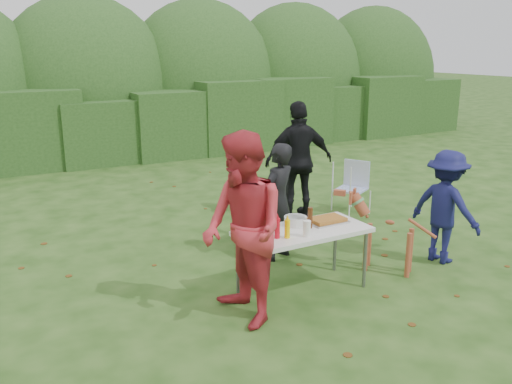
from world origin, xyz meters
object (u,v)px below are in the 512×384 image
folding_table (303,234)px  dog (389,234)px  lawn_chair (351,187)px  child (445,207)px  mustard_bottle (287,229)px  ketchup_bottle (277,228)px  camping_chair (258,213)px  person_black_puffy (299,161)px  person_red_jacket (243,230)px  paper_towel_roll (254,223)px  person_cook (278,202)px  beer_bottle (310,218)px

folding_table → dog: 1.26m
lawn_chair → child: bearing=52.9°
mustard_bottle → ketchup_bottle: 0.11m
child → camping_chair: bearing=35.1°
folding_table → mustard_bottle: mustard_bottle is taller
person_black_puffy → mustard_bottle: bearing=67.5°
folding_table → ketchup_bottle: size_ratio=6.82×
person_red_jacket → dog: (2.14, 0.21, -0.49)m
child → camping_chair: child is taller
mustard_bottle → paper_towel_roll: 0.38m
person_cook → child: 2.14m
lawn_chair → ketchup_bottle: (-2.81, -2.20, 0.42)m
folding_table → child: size_ratio=1.02×
person_red_jacket → mustard_bottle: bearing=103.8°
folding_table → camping_chair: size_ratio=1.65×
folding_table → person_black_puffy: (1.48, 2.30, 0.26)m
person_black_puffy → person_red_jacket: bearing=60.9°
dog → child: bearing=-133.4°
person_red_jacket → paper_towel_roll: (0.35, 0.42, -0.10)m
child → camping_chair: 2.49m
folding_table → child: bearing=-4.2°
folding_table → child: child is taller
dog → mustard_bottle: dog is taller
child → ketchup_bottle: size_ratio=6.66×
person_red_jacket → camping_chair: person_red_jacket is taller
person_cook → child: size_ratio=1.05×
lawn_chair → ketchup_bottle: 3.60m
dog → paper_towel_roll: bearing=46.0°
folding_table → mustard_bottle: (-0.30, -0.14, 0.15)m
person_cook → mustard_bottle: size_ratio=7.70×
person_red_jacket → dog: bearing=96.5°
person_red_jacket → lawn_chair: person_red_jacket is taller
person_red_jacket → ketchup_bottle: (0.51, 0.18, -0.12)m
person_red_jacket → lawn_chair: (3.32, 2.38, -0.54)m
camping_chair → ketchup_bottle: bearing=49.4°
camping_chair → lawn_chair: camping_chair is taller
person_cook → camping_chair: (0.03, 0.57, -0.32)m
person_black_puffy → mustard_bottle: person_black_puffy is taller
paper_towel_roll → folding_table: bearing=-14.2°
dog → paper_towel_roll: paper_towel_roll is taller
ketchup_bottle → beer_bottle: size_ratio=0.92×
folding_table → paper_towel_roll: 0.60m
mustard_bottle → ketchup_bottle: size_ratio=0.91×
person_black_puffy → dog: person_black_puffy is taller
dog → lawn_chair: (1.18, 2.17, -0.06)m
child → mustard_bottle: size_ratio=7.33×
paper_towel_roll → person_black_puffy: bearing=46.7°
folding_table → person_cook: (0.28, 0.99, 0.08)m
person_cook → mustard_bottle: 1.26m
person_cook → mustard_bottle: person_cook is taller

